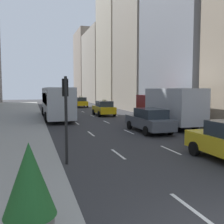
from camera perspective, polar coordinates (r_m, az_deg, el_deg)
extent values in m
cube|color=#9E9E99|center=(30.92, -22.36, -1.01)|extent=(8.00, 66.00, 0.15)
cube|color=white|center=(7.48, 16.84, -19.49)|extent=(0.12, 2.00, 0.01)
cube|color=white|center=(12.63, 1.33, -9.12)|extent=(0.12, 2.00, 0.01)
cube|color=white|center=(18.30, -4.60, -4.73)|extent=(0.12, 2.00, 0.01)
cube|color=white|center=(24.14, -7.66, -2.41)|extent=(0.12, 2.00, 0.01)
cube|color=white|center=(30.04, -9.52, -1.00)|extent=(0.12, 2.00, 0.01)
cube|color=white|center=(35.97, -10.76, -0.05)|extent=(0.12, 2.00, 0.01)
cube|color=white|center=(41.92, -11.65, 0.63)|extent=(0.12, 2.00, 0.01)
cube|color=white|center=(47.88, -12.33, 1.14)|extent=(0.12, 2.00, 0.01)
cube|color=white|center=(53.85, -12.85, 1.54)|extent=(0.12, 2.00, 0.01)
cube|color=white|center=(13.74, 12.60, -8.08)|extent=(0.12, 2.00, 0.01)
cube|color=white|center=(19.09, 3.66, -4.32)|extent=(0.12, 2.00, 0.01)
cube|color=white|center=(24.74, -1.24, -2.19)|extent=(0.12, 2.00, 0.01)
cube|color=white|center=(30.52, -4.30, -0.85)|extent=(0.12, 2.00, 0.01)
cube|color=white|center=(36.37, -6.37, 0.06)|extent=(0.12, 2.00, 0.01)
cube|color=white|center=(42.27, -7.87, 0.72)|extent=(0.12, 2.00, 0.01)
cube|color=white|center=(48.19, -9.01, 1.22)|extent=(0.12, 2.00, 0.01)
cube|color=white|center=(54.13, -9.89, 1.61)|extent=(0.12, 2.00, 0.01)
cube|color=white|center=(15.30, 21.83, -6.99)|extent=(0.12, 2.00, 0.01)
cube|color=white|center=(20.24, 11.12, -3.88)|extent=(0.12, 2.00, 0.01)
cube|color=white|center=(25.63, 4.80, -1.96)|extent=(0.12, 2.00, 0.01)
cube|color=white|center=(31.25, 0.72, -0.70)|extent=(0.12, 2.00, 0.01)
cube|color=white|center=(36.99, -2.11, 0.17)|extent=(0.12, 2.00, 0.01)
cube|color=white|center=(42.80, -4.17, 0.81)|extent=(0.12, 2.00, 0.01)
cube|color=white|center=(48.65, -5.74, 1.29)|extent=(0.12, 2.00, 0.01)
cube|color=white|center=(54.54, -6.97, 1.67)|extent=(0.12, 2.00, 0.01)
cube|color=#A89E89|center=(52.42, 1.23, 15.92)|extent=(6.00, 11.11, 26.14)
cube|color=gray|center=(65.42, -2.75, 9.81)|extent=(6.00, 15.99, 17.30)
cube|color=gray|center=(80.72, -5.52, 9.95)|extent=(6.00, 13.50, 20.36)
cylinder|color=black|center=(12.86, 17.48, -7.61)|extent=(0.22, 0.66, 0.66)
cube|color=yellow|center=(45.91, -6.85, 1.94)|extent=(1.80, 4.40, 0.76)
cube|color=#28333D|center=(45.62, -6.80, 2.81)|extent=(1.58, 2.29, 0.64)
cube|color=#F2E599|center=(45.61, -6.81, 3.29)|extent=(0.44, 0.20, 0.14)
cylinder|color=black|center=(47.13, -8.22, 1.54)|extent=(0.22, 0.66, 0.66)
cylinder|color=black|center=(47.44, -6.07, 1.59)|extent=(0.22, 0.66, 0.66)
cylinder|color=black|center=(44.44, -7.68, 1.35)|extent=(0.22, 0.66, 0.66)
cylinder|color=black|center=(44.76, -5.41, 1.39)|extent=(0.22, 0.66, 0.66)
cube|color=yellow|center=(30.93, -1.83, 0.55)|extent=(1.80, 4.40, 0.76)
cube|color=#28333D|center=(30.63, -1.70, 1.82)|extent=(1.58, 2.29, 0.64)
cube|color=#F2E599|center=(30.61, -1.71, 2.54)|extent=(0.44, 0.20, 0.14)
cylinder|color=black|center=(32.06, -4.02, 0.01)|extent=(0.22, 0.66, 0.66)
cylinder|color=black|center=(32.51, -0.93, 0.09)|extent=(0.22, 0.66, 0.66)
cylinder|color=black|center=(29.42, -2.83, -0.43)|extent=(0.22, 0.66, 0.66)
cylinder|color=black|center=(29.91, 0.52, -0.33)|extent=(0.22, 0.66, 0.66)
cube|color=#565B66|center=(19.18, 8.01, -2.22)|extent=(1.80, 4.97, 0.74)
cube|color=#28333D|center=(18.83, 8.42, -0.25)|extent=(1.58, 2.58, 0.64)
cylinder|color=black|center=(20.28, 3.85, -2.85)|extent=(0.22, 0.66, 0.66)
cylinder|color=black|center=(20.98, 8.45, -2.63)|extent=(0.22, 0.66, 0.66)
cylinder|color=black|center=(17.47, 7.45, -4.14)|extent=(0.22, 0.66, 0.66)
cylinder|color=black|center=(18.28, 12.60, -3.82)|extent=(0.22, 0.66, 0.66)
cube|color=#B7BCC1|center=(28.37, -12.01, 2.25)|extent=(2.50, 11.60, 2.90)
cube|color=#28333D|center=(34.08, -12.86, 3.25)|extent=(2.30, 0.12, 1.40)
cube|color=#28333D|center=(28.27, -14.46, 2.90)|extent=(0.08, 9.86, 1.10)
cube|color=yellow|center=(34.07, -12.89, 4.77)|extent=(1.50, 0.10, 0.36)
cylinder|color=black|center=(31.95, -14.76, 0.15)|extent=(0.30, 1.00, 1.00)
cylinder|color=black|center=(32.14, -10.30, 0.26)|extent=(0.30, 1.00, 1.00)
cylinder|color=black|center=(25.20, -14.15, -1.08)|extent=(0.30, 1.00, 1.00)
cylinder|color=black|center=(25.44, -8.52, -0.93)|extent=(0.30, 1.00, 1.00)
cube|color=maroon|center=(25.27, 8.50, 1.31)|extent=(2.10, 2.40, 2.10)
cube|color=#28333D|center=(26.29, 7.43, 2.11)|extent=(1.90, 0.10, 0.90)
cube|color=silver|center=(21.54, 13.31, 1.41)|extent=(2.30, 6.00, 2.70)
cylinder|color=black|center=(24.93, 6.29, -1.14)|extent=(0.28, 0.90, 0.90)
cylinder|color=black|center=(25.82, 10.57, -0.98)|extent=(0.28, 0.90, 0.90)
cylinder|color=black|center=(20.07, 12.13, -2.69)|extent=(0.28, 0.90, 0.90)
cylinder|color=black|center=(21.27, 17.55, -2.38)|extent=(0.28, 0.90, 0.90)
cylinder|color=#382819|center=(5.56, -17.34, -20.86)|extent=(0.83, 0.83, 0.06)
cone|color=#236028|center=(5.29, -17.54, -13.72)|extent=(1.00, 1.00, 1.40)
cylinder|color=black|center=(10.83, -9.95, -1.89)|extent=(0.12, 0.12, 3.60)
cube|color=black|center=(10.93, -10.17, 5.26)|extent=(0.24, 0.20, 0.72)
sphere|color=red|center=(11.04, -10.26, 6.45)|extent=(0.14, 0.14, 0.14)
sphere|color=#4C3F14|center=(11.04, -10.24, 5.26)|extent=(0.14, 0.14, 0.14)
sphere|color=#198C2D|center=(11.04, -10.22, 4.07)|extent=(0.14, 0.14, 0.14)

